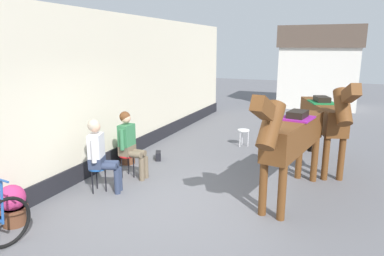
% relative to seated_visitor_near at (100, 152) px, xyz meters
% --- Properties ---
extents(ground_plane, '(40.00, 40.00, 0.00)m').
position_rel_seated_visitor_near_xyz_m(ground_plane, '(1.67, 3.16, -0.78)').
color(ground_plane, slate).
extents(pub_facade_wall, '(0.34, 14.00, 3.40)m').
position_rel_seated_visitor_near_xyz_m(pub_facade_wall, '(-0.88, 1.66, 0.76)').
color(pub_facade_wall, beige).
rests_on(pub_facade_wall, ground_plane).
extents(distant_cottage, '(3.40, 2.60, 3.50)m').
position_rel_seated_visitor_near_xyz_m(distant_cottage, '(3.07, 11.58, 1.02)').
color(distant_cottage, silver).
rests_on(distant_cottage, ground_plane).
extents(seated_visitor_near, '(0.61, 0.49, 1.39)m').
position_rel_seated_visitor_near_xyz_m(seated_visitor_near, '(0.00, 0.00, 0.00)').
color(seated_visitor_near, '#194C99').
rests_on(seated_visitor_near, ground_plane).
extents(seated_visitor_far, '(0.61, 0.49, 1.39)m').
position_rel_seated_visitor_near_xyz_m(seated_visitor_far, '(0.09, 0.85, 0.00)').
color(seated_visitor_far, red).
rests_on(seated_visitor_far, ground_plane).
extents(saddled_horse_near, '(0.83, 2.97, 2.06)m').
position_rel_seated_visitor_near_xyz_m(saddled_horse_near, '(3.28, 1.05, 0.38)').
color(saddled_horse_near, brown).
rests_on(saddled_horse_near, ground_plane).
extents(saddled_horse_far, '(1.25, 2.87, 2.06)m').
position_rel_seated_visitor_near_xyz_m(saddled_horse_far, '(3.69, 3.12, 0.38)').
color(saddled_horse_far, brown).
rests_on(saddled_horse_far, ground_plane).
extents(flower_planter_near, '(0.43, 0.43, 0.64)m').
position_rel_seated_visitor_near_xyz_m(flower_planter_near, '(-0.47, -1.55, -0.44)').
color(flower_planter_near, brown).
rests_on(flower_planter_near, ground_plane).
extents(flower_planter_far, '(0.43, 0.43, 0.64)m').
position_rel_seated_visitor_near_xyz_m(flower_planter_far, '(-0.45, 1.57, -0.44)').
color(flower_planter_far, brown).
rests_on(flower_planter_far, ground_plane).
extents(spare_stool_white, '(0.32, 0.32, 0.46)m').
position_rel_seated_visitor_near_xyz_m(spare_stool_white, '(1.67, 4.02, -0.38)').
color(spare_stool_white, white).
rests_on(spare_stool_white, ground_plane).
extents(satchel_bag, '(0.23, 0.30, 0.20)m').
position_rel_seated_visitor_near_xyz_m(satchel_bag, '(0.08, 2.07, -0.68)').
color(satchel_bag, black).
rests_on(satchel_bag, ground_plane).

